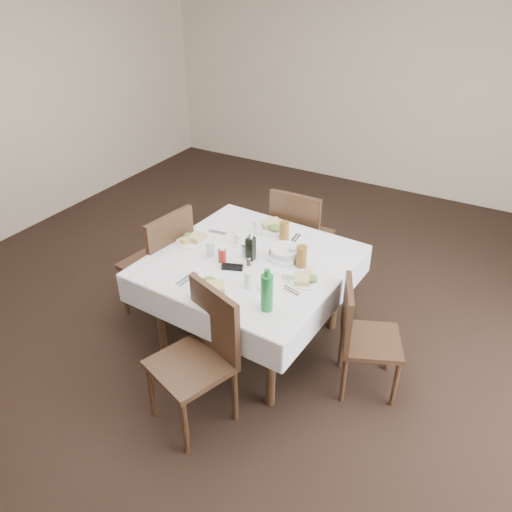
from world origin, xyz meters
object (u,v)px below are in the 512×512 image
at_px(water_n, 257,228).
at_px(oil_cruet_dark, 251,248).
at_px(ketchup_bottle, 222,255).
at_px(chair_west, 163,259).
at_px(dining_table, 250,268).
at_px(water_e, 293,254).
at_px(oil_cruet_green, 249,248).
at_px(water_s, 249,279).
at_px(green_bottle, 267,292).
at_px(bread_basket, 286,253).
at_px(coffee_mug, 240,239).
at_px(chair_north, 299,233).
at_px(chair_east, 360,332).
at_px(water_w, 210,249).
at_px(chair_south, 202,349).

xyz_separation_m(water_n, oil_cruet_dark, (0.14, -0.35, 0.04)).
bearing_deg(oil_cruet_dark, ketchup_bottle, -140.68).
distance_m(chair_west, water_n, 0.81).
xyz_separation_m(dining_table, water_e, (0.28, 0.14, 0.13)).
bearing_deg(oil_cruet_dark, oil_cruet_green, 156.63).
xyz_separation_m(water_s, oil_cruet_dark, (-0.17, 0.31, 0.04)).
bearing_deg(water_n, green_bottle, -57.10).
bearing_deg(water_n, bread_basket, -30.63).
bearing_deg(ketchup_bottle, coffee_mug, 95.27).
xyz_separation_m(coffee_mug, green_bottle, (0.57, -0.62, 0.09)).
bearing_deg(ketchup_bottle, chair_north, 81.81).
distance_m(chair_east, green_bottle, 0.77).
bearing_deg(water_e, ketchup_bottle, -148.07).
height_order(water_w, bread_basket, water_w).
height_order(dining_table, chair_south, chair_south).
relative_size(water_s, bread_basket, 0.50).
bearing_deg(oil_cruet_dark, water_w, -160.19).
height_order(chair_south, water_n, chair_south).
relative_size(oil_cruet_green, coffee_mug, 1.57).
relative_size(water_n, green_bottle, 0.40).
bearing_deg(bread_basket, oil_cruet_green, -149.32).
bearing_deg(chair_south, oil_cruet_green, 98.05).
xyz_separation_m(water_s, ketchup_bottle, (-0.33, 0.18, -0.00)).
bearing_deg(chair_east, coffee_mug, 168.96).
bearing_deg(water_n, ketchup_bottle, -92.17).
relative_size(chair_south, chair_west, 0.96).
distance_m(chair_south, chair_east, 1.08).
height_order(chair_north, water_s, chair_north).
bearing_deg(oil_cruet_dark, bread_basket, 33.87).
xyz_separation_m(bread_basket, ketchup_bottle, (-0.37, -0.28, 0.02)).
xyz_separation_m(dining_table, oil_cruet_green, (-0.01, 0.01, 0.17)).
relative_size(chair_west, bread_basket, 3.98).
xyz_separation_m(chair_north, bread_basket, (0.23, -0.73, 0.25)).
bearing_deg(dining_table, green_bottle, -49.80).
xyz_separation_m(bread_basket, oil_cruet_dark, (-0.21, -0.14, 0.06)).
height_order(water_n, green_bottle, green_bottle).
bearing_deg(chair_west, water_w, -2.93).
bearing_deg(dining_table, oil_cruet_dark, 38.79).
bearing_deg(ketchup_bottle, chair_west, 174.86).
xyz_separation_m(water_s, bread_basket, (0.04, 0.45, -0.02)).
distance_m(chair_east, bread_basket, 0.77).
height_order(dining_table, oil_cruet_dark, oil_cruet_dark).
height_order(chair_north, green_bottle, green_bottle).
relative_size(water_w, coffee_mug, 0.85).
height_order(dining_table, green_bottle, green_bottle).
xyz_separation_m(ketchup_bottle, green_bottle, (0.55, -0.33, 0.07)).
bearing_deg(chair_east, dining_table, 176.56).
xyz_separation_m(chair_west, water_n, (0.64, 0.43, 0.25)).
height_order(dining_table, coffee_mug, coffee_mug).
relative_size(chair_north, chair_west, 0.98).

